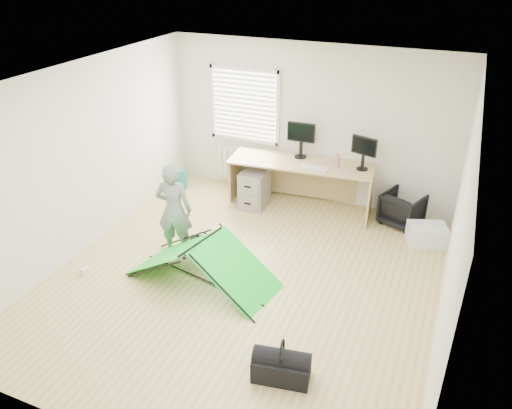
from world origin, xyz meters
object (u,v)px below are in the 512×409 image
at_px(thermos, 338,161).
at_px(office_chair, 402,209).
at_px(kite, 202,261).
at_px(storage_crate, 427,234).
at_px(person, 174,210).
at_px(monitor_left, 301,145).
at_px(monitor_right, 363,158).
at_px(desk, 300,185).
at_px(laptop_bag, 204,246).
at_px(filing_cabinet, 255,188).
at_px(duffel_bag, 281,369).

relative_size(thermos, office_chair, 0.37).
relative_size(kite, storage_crate, 3.61).
distance_m(office_chair, kite, 3.45).
distance_m(thermos, person, 2.81).
relative_size(monitor_left, kite, 0.24).
bearing_deg(monitor_right, storage_crate, -6.40).
bearing_deg(desk, laptop_bag, -117.44).
bearing_deg(monitor_right, monitor_left, -168.09).
xyz_separation_m(desk, storage_crate, (2.16, -0.41, -0.26)).
xyz_separation_m(thermos, laptop_bag, (-1.42, -2.03, -0.80)).
xyz_separation_m(monitor_right, laptop_bag, (-1.81, -2.08, -0.89)).
height_order(filing_cabinet, person, person).
bearing_deg(thermos, monitor_left, 166.86).
bearing_deg(duffel_bag, filing_cabinet, 107.37).
bearing_deg(person, desk, -132.72).
bearing_deg(filing_cabinet, monitor_left, 33.38).
bearing_deg(person, kite, 132.17).
relative_size(thermos, person, 0.16).
relative_size(kite, duffel_bag, 3.34).
relative_size(filing_cabinet, monitor_left, 1.37).
xyz_separation_m(desk, office_chair, (1.71, 0.06, -0.14)).
distance_m(desk, thermos, 0.80).
xyz_separation_m(office_chair, storage_crate, (0.45, -0.47, -0.12)).
distance_m(desk, filing_cabinet, 0.79).
bearing_deg(kite, office_chair, 61.04).
distance_m(monitor_left, thermos, 0.71).
relative_size(desk, laptop_bag, 6.59).
bearing_deg(duffel_bag, kite, 133.02).
xyz_separation_m(office_chair, duffel_bag, (-0.65, -3.83, -0.14)).
relative_size(thermos, laptop_bag, 0.60).
xyz_separation_m(office_chair, kite, (-2.23, -2.63, 0.04)).
distance_m(monitor_right, duffel_bag, 3.97).
distance_m(office_chair, laptop_bag, 3.25).
distance_m(monitor_right, laptop_bag, 2.90).
xyz_separation_m(office_chair, laptop_bag, (-2.53, -2.04, -0.13)).
xyz_separation_m(filing_cabinet, thermos, (1.34, 0.31, 0.61)).
bearing_deg(office_chair, laptop_bag, 59.95).
xyz_separation_m(desk, filing_cabinet, (-0.73, -0.27, -0.09)).
relative_size(desk, person, 1.71).
bearing_deg(desk, thermos, -1.15).
relative_size(monitor_right, person, 0.30).
xyz_separation_m(filing_cabinet, kite, (0.22, -2.30, -0.01)).
relative_size(filing_cabinet, office_chair, 1.09).
height_order(monitor_right, thermos, monitor_right).
relative_size(desk, duffel_bag, 4.05).
bearing_deg(monitor_left, laptop_bag, -109.89).
bearing_deg(filing_cabinet, office_chair, 5.20).
distance_m(desk, duffel_bag, 3.93).
height_order(office_chair, kite, kite).
bearing_deg(desk, person, -124.91).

